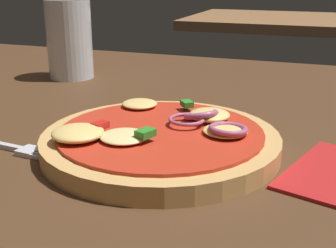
{
  "coord_description": "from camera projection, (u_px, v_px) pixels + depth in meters",
  "views": [
    {
      "loc": [
        0.13,
        -0.41,
        0.19
      ],
      "look_at": [
        -0.01,
        -0.02,
        0.05
      ],
      "focal_mm": 48.64,
      "sensor_mm": 36.0,
      "label": 1
    }
  ],
  "objects": [
    {
      "name": "dining_table",
      "position": [
        182.0,
        153.0,
        0.46
      ],
      "size": [
        1.3,
        0.88,
        0.03
      ],
      "color": "#4C301C",
      "rests_on": "ground"
    },
    {
      "name": "beer_glass",
      "position": [
        70.0,
        41.0,
        0.7
      ],
      "size": [
        0.07,
        0.07,
        0.12
      ],
      "color": "silver",
      "rests_on": "dining_table"
    },
    {
      "name": "background_table",
      "position": [
        295.0,
        22.0,
        1.61
      ],
      "size": [
        0.74,
        0.51,
        0.03
      ],
      "color": "brown",
      "rests_on": "ground"
    },
    {
      "name": "fork",
      "position": [
        0.0,
        145.0,
        0.43
      ],
      "size": [
        0.18,
        0.03,
        0.01
      ],
      "color": "silver",
      "rests_on": "dining_table"
    },
    {
      "name": "pizza",
      "position": [
        160.0,
        139.0,
        0.42
      ],
      "size": [
        0.22,
        0.22,
        0.03
      ],
      "color": "tan",
      "rests_on": "dining_table"
    }
  ]
}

